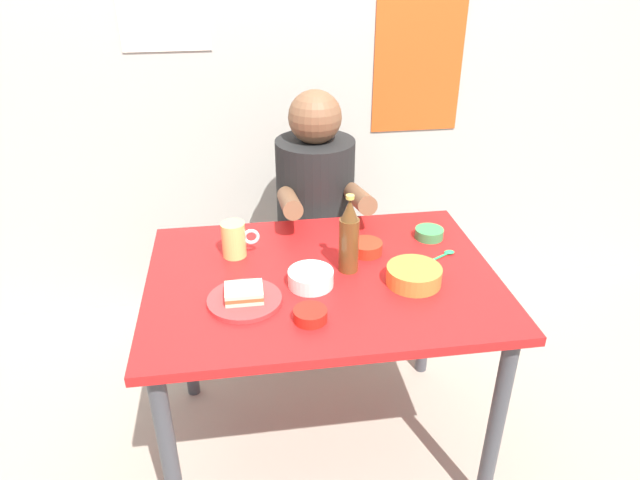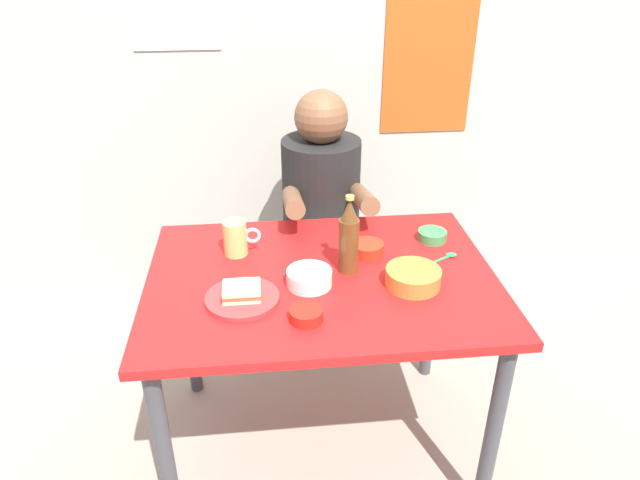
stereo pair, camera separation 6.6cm
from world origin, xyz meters
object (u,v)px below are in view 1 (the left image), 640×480
Objects in this scene: dining_table at (322,300)px; stool at (316,274)px; beer_bottle at (349,237)px; plate_orange at (245,300)px; sandwich at (244,293)px; beer_mug at (235,239)px; person_seated at (316,189)px; soup_bowl_orange at (414,275)px.

dining_table is 0.70m from stool.
dining_table is 0.23m from beer_bottle.
dining_table is 0.29m from plate_orange.
stool is 4.09× the size of sandwich.
beer_mug is at bearing 94.30° from plate_orange.
stool is at bearing 90.00° from person_seated.
dining_table is 10.00× the size of sandwich.
soup_bowl_orange is at bearing 3.09° from plate_orange.
sandwich reaches higher than dining_table.
person_seated is at bearing 106.37° from soup_bowl_orange.
person_seated is 5.71× the size of beer_mug.
beer_mug is (-0.27, 0.17, 0.15)m from dining_table.
dining_table is 6.47× the size of soup_bowl_orange.
beer_mug is (-0.33, -0.46, 0.45)m from stool.
soup_bowl_orange is at bearing -73.63° from person_seated.
sandwich is 0.52m from soup_bowl_orange.
dining_table is 0.31m from soup_bowl_orange.
plate_orange reaches higher than stool.
beer_mug is (-0.02, 0.28, 0.05)m from plate_orange.
beer_mug is at bearing 94.30° from sandwich.
person_seated is 4.23× the size of soup_bowl_orange.
person_seated reaches higher than beer_bottle.
beer_mug is 0.48× the size of beer_bottle.
sandwich is at bearing -155.39° from dining_table.
person_seated is 2.75× the size of beer_bottle.
person_seated is at bearing 92.12° from beer_bottle.
plate_orange reaches higher than dining_table.
person_seated is at bearing -90.00° from stool.
beer_mug is at bearing 154.96° from soup_bowl_orange.
beer_bottle is at bearing -87.88° from person_seated.
plate_orange is 0.29m from beer_mug.
beer_bottle is (0.36, -0.15, 0.06)m from beer_mug.
person_seated is 0.73m from soup_bowl_orange.
person_seated reaches higher than plate_orange.
beer_mug is (-0.02, 0.28, 0.03)m from sandwich.
plate_orange is at bearing -112.84° from stool.
plate_orange is 2.00× the size of sandwich.
plate_orange is (-0.31, -0.74, 0.40)m from stool.
dining_table is at bearing 24.61° from plate_orange.
sandwich is at bearing -113.15° from person_seated.
soup_bowl_orange is at bearing -29.97° from beer_bottle.
beer_bottle is at bearing -22.31° from beer_mug.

